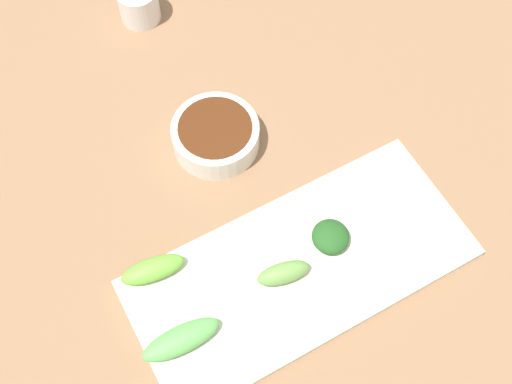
{
  "coord_description": "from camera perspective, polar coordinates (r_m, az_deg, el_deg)",
  "views": [
    {
      "loc": [
        0.28,
        -0.19,
        0.74
      ],
      "look_at": [
        -0.04,
        -0.01,
        0.05
      ],
      "focal_mm": 45.55,
      "sensor_mm": 36.0,
      "label": 1
    }
  ],
  "objects": [
    {
      "name": "tabletop",
      "position": [
        0.8,
        2.04,
        -3.24
      ],
      "size": [
        2.1,
        2.1,
        0.02
      ],
      "primitive_type": "cube",
      "color": "#8F694B",
      "rests_on": "ground"
    },
    {
      "name": "sauce_bowl",
      "position": [
        0.83,
        -3.57,
        5.05
      ],
      "size": [
        0.11,
        0.11,
        0.04
      ],
      "color": "white",
      "rests_on": "tabletop"
    },
    {
      "name": "serving_plate",
      "position": [
        0.76,
        3.9,
        -6.69
      ],
      "size": [
        0.18,
        0.4,
        0.01
      ],
      "primitive_type": "cube",
      "color": "silver",
      "rests_on": "tabletop"
    },
    {
      "name": "broccoli_stalk_0",
      "position": [
        0.72,
        -6.61,
        -12.74
      ],
      "size": [
        0.03,
        0.09,
        0.02
      ],
      "primitive_type": "ellipsoid",
      "rotation": [
        0.0,
        0.0,
        -0.04
      ],
      "color": "#5FB155",
      "rests_on": "serving_plate"
    },
    {
      "name": "broccoli_stalk_1",
      "position": [
        0.74,
        2.4,
        -7.12
      ],
      "size": [
        0.04,
        0.07,
        0.02
      ],
      "primitive_type": "ellipsoid",
      "rotation": [
        0.0,
        0.0,
        -0.2
      ],
      "color": "#6EA24C",
      "rests_on": "serving_plate"
    },
    {
      "name": "broccoli_leafy_2",
      "position": [
        0.76,
        6.56,
        -3.92
      ],
      "size": [
        0.06,
        0.06,
        0.02
      ],
      "primitive_type": "ellipsoid",
      "rotation": [
        0.0,
        0.0,
        -0.33
      ],
      "color": "#245821",
      "rests_on": "serving_plate"
    },
    {
      "name": "broccoli_stalk_3",
      "position": [
        0.75,
        -9.07,
        -6.74
      ],
      "size": [
        0.04,
        0.08,
        0.02
      ],
      "primitive_type": "ellipsoid",
      "rotation": [
        0.0,
        0.0,
        -0.13
      ],
      "color": "#6FB93D",
      "rests_on": "serving_plate"
    },
    {
      "name": "tea_cup",
      "position": [
        0.98,
        -10.25,
        15.9
      ],
      "size": [
        0.06,
        0.06,
        0.05
      ],
      "primitive_type": "cylinder",
      "color": "white",
      "rests_on": "tabletop"
    }
  ]
}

